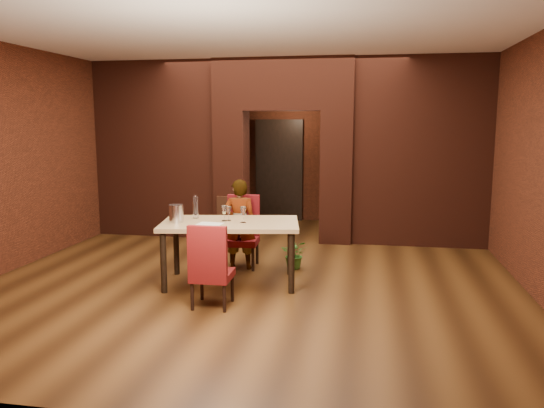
{
  "coord_description": "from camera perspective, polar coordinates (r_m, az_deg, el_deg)",
  "views": [
    {
      "loc": [
        1.5,
        -7.3,
        2.11
      ],
      "look_at": [
        0.16,
        0.0,
        0.96
      ],
      "focal_mm": 35.0,
      "sensor_mm": 36.0,
      "label": 1
    }
  ],
  "objects": [
    {
      "name": "chair_far",
      "position": [
        7.73,
        -3.3,
        -3.03
      ],
      "size": [
        0.5,
        0.5,
        1.04
      ],
      "primitive_type": "cube",
      "rotation": [
        0.0,
        0.0,
        0.05
      ],
      "color": "maroon",
      "rests_on": "ground"
    },
    {
      "name": "rear_door",
      "position": [
        11.45,
        0.78,
        3.52
      ],
      "size": [
        0.9,
        0.08,
        2.1
      ],
      "primitive_type": "cube",
      "color": "black",
      "rests_on": "ground"
    },
    {
      "name": "pillar_right",
      "position": [
        9.37,
        6.97,
        2.89
      ],
      "size": [
        0.55,
        0.55,
        2.3
      ],
      "primitive_type": "cube",
      "color": "maroon",
      "rests_on": "ground"
    },
    {
      "name": "vent_panel",
      "position": [
        9.46,
        -4.77,
        -0.68
      ],
      "size": [
        0.4,
        0.03,
        0.5
      ],
      "primitive_type": "cube",
      "color": "brown",
      "rests_on": "ground"
    },
    {
      "name": "dining_table",
      "position": [
        6.99,
        -4.49,
        -5.24
      ],
      "size": [
        1.9,
        1.27,
        0.83
      ],
      "primitive_type": "cube",
      "rotation": [
        0.0,
        0.0,
        0.17
      ],
      "color": "tan",
      "rests_on": "ground"
    },
    {
      "name": "wing_wall_left",
      "position": [
        10.09,
        -12.21,
        5.74
      ],
      "size": [
        2.28,
        0.35,
        3.2
      ],
      "primitive_type": "cube",
      "color": "maroon",
      "rests_on": "ground"
    },
    {
      "name": "floor",
      "position": [
        7.75,
        -1.19,
        -6.97
      ],
      "size": [
        8.0,
        8.0,
        0.0
      ],
      "primitive_type": "plane",
      "color": "#4B2C12",
      "rests_on": "ground"
    },
    {
      "name": "wall_right",
      "position": [
        7.59,
        25.7,
        4.12
      ],
      "size": [
        0.04,
        8.0,
        3.2
      ],
      "primitive_type": "cube",
      "color": "maroon",
      "rests_on": "ground"
    },
    {
      "name": "water_bottle",
      "position": [
        7.19,
        -8.22,
        -0.28
      ],
      "size": [
        0.07,
        0.07,
        0.31
      ],
      "primitive_type": "cylinder",
      "color": "white",
      "rests_on": "dining_table"
    },
    {
      "name": "person_seated",
      "position": [
        7.63,
        -3.5,
        -2.19
      ],
      "size": [
        0.51,
        0.37,
        1.3
      ],
      "primitive_type": "imported",
      "rotation": [
        0.0,
        0.0,
        3.27
      ],
      "color": "silver",
      "rests_on": "ground"
    },
    {
      "name": "wine_glass_b",
      "position": [
        6.97,
        -4.69,
        -1.03
      ],
      "size": [
        0.08,
        0.08,
        0.19
      ],
      "primitive_type": null,
      "color": "white",
      "rests_on": "dining_table"
    },
    {
      "name": "wall_left",
      "position": [
        8.87,
        -24.06,
        4.78
      ],
      "size": [
        0.04,
        8.0,
        3.2
      ],
      "primitive_type": "cube",
      "color": "maroon",
      "rests_on": "ground"
    },
    {
      "name": "lintel",
      "position": [
        9.45,
        1.25,
        12.72
      ],
      "size": [
        2.45,
        0.55,
        0.9
      ],
      "primitive_type": "cube",
      "color": "maroon",
      "rests_on": "ground"
    },
    {
      "name": "potted_plant",
      "position": [
        7.71,
        2.49,
        -5.41
      ],
      "size": [
        0.39,
        0.34,
        0.43
      ],
      "primitive_type": "imported",
      "rotation": [
        0.0,
        0.0,
        0.03
      ],
      "color": "#357127",
      "rests_on": "ground"
    },
    {
      "name": "wall_front",
      "position": [
        3.66,
        -13.9,
        0.6
      ],
      "size": [
        7.0,
        0.04,
        3.2
      ],
      "primitive_type": "cube",
      "color": "maroon",
      "rests_on": "ground"
    },
    {
      "name": "pillar_left",
      "position": [
        9.67,
        -4.36,
        3.11
      ],
      "size": [
        0.55,
        0.55,
        2.3
      ],
      "primitive_type": "cube",
      "color": "maroon",
      "rests_on": "ground"
    },
    {
      "name": "chair_near",
      "position": [
        6.15,
        -6.45,
        -6.51
      ],
      "size": [
        0.45,
        0.45,
        0.98
      ],
      "primitive_type": "cube",
      "rotation": [
        0.0,
        0.0,
        3.16
      ],
      "color": "maroon",
      "rests_on": "ground"
    },
    {
      "name": "tasting_sheet",
      "position": [
        6.77,
        -6.69,
        -2.14
      ],
      "size": [
        0.33,
        0.26,
        0.0
      ],
      "primitive_type": "cube",
      "rotation": [
        0.0,
        0.0,
        -0.1
      ],
      "color": "silver",
      "rests_on": "dining_table"
    },
    {
      "name": "wine_glass_c",
      "position": [
        6.81,
        -3.12,
        -1.16
      ],
      "size": [
        0.08,
        0.08,
        0.21
      ],
      "primitive_type": null,
      "color": "white",
      "rests_on": "dining_table"
    },
    {
      "name": "rear_door_frame",
      "position": [
        11.41,
        0.75,
        3.5
      ],
      "size": [
        1.02,
        0.04,
        2.22
      ],
      "primitive_type": "cube",
      "color": "black",
      "rests_on": "ground"
    },
    {
      "name": "wall_back",
      "position": [
        11.41,
        2.83,
        6.26
      ],
      "size": [
        7.0,
        0.04,
        3.2
      ],
      "primitive_type": "cube",
      "color": "maroon",
      "rests_on": "ground"
    },
    {
      "name": "wing_wall_right",
      "position": [
        9.36,
        15.72,
        5.38
      ],
      "size": [
        2.28,
        0.35,
        3.2
      ],
      "primitive_type": "cube",
      "color": "maroon",
      "rests_on": "ground"
    },
    {
      "name": "wine_glass_a",
      "position": [
        6.94,
        -5.16,
        -1.0
      ],
      "size": [
        0.08,
        0.08,
        0.2
      ],
      "primitive_type": null,
      "color": "silver",
      "rests_on": "dining_table"
    },
    {
      "name": "wine_bucket",
      "position": [
        6.94,
        -10.26,
        -1.01
      ],
      "size": [
        0.19,
        0.19,
        0.23
      ],
      "primitive_type": "cylinder",
      "color": "silver",
      "rests_on": "dining_table"
    },
    {
      "name": "ceiling",
      "position": [
        7.54,
        -1.27,
        17.15
      ],
      "size": [
        7.0,
        8.0,
        0.04
      ],
      "primitive_type": "cube",
      "color": "silver",
      "rests_on": "ground"
    }
  ]
}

